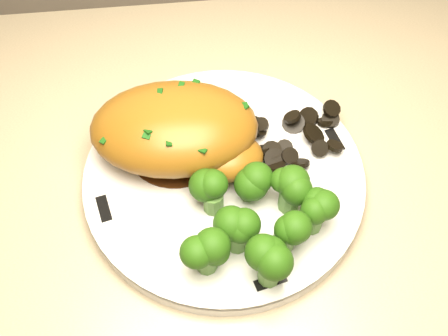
{
  "coord_description": "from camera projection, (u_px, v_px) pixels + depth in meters",
  "views": [
    {
      "loc": [
        -0.12,
        1.37,
        1.47
      ],
      "look_at": [
        -0.09,
        1.68,
        0.99
      ],
      "focal_mm": 45.0,
      "sensor_mm": 36.0,
      "label": 1
    }
  ],
  "objects": [
    {
      "name": "rim_accent_0",
      "position": [
        335.0,
        140.0,
        0.6
      ],
      "size": [
        0.02,
        0.03,
        0.0
      ],
      "primitive_type": "cube",
      "rotation": [
        0.0,
        0.0,
        1.81
      ],
      "color": "black",
      "rests_on": "plate"
    },
    {
      "name": "chicken_breast",
      "position": [
        180.0,
        131.0,
        0.57
      ],
      "size": [
        0.18,
        0.13,
        0.07
      ],
      "rotation": [
        0.0,
        0.0,
        -0.07
      ],
      "color": "#915C19",
      "rests_on": "plate"
    },
    {
      "name": "rim_accent_1",
      "position": [
        187.0,
        87.0,
        0.65
      ],
      "size": [
        0.03,
        0.02,
        0.0
      ],
      "primitive_type": "cube",
      "rotation": [
        0.0,
        0.0,
        3.38
      ],
      "color": "black",
      "rests_on": "plate"
    },
    {
      "name": "rim_accent_2",
      "position": [
        104.0,
        209.0,
        0.56
      ],
      "size": [
        0.02,
        0.03,
        0.0
      ],
      "primitive_type": "cube",
      "rotation": [
        0.0,
        0.0,
        4.95
      ],
      "color": "black",
      "rests_on": "plate"
    },
    {
      "name": "gravy_pool",
      "position": [
        176.0,
        147.0,
        0.6
      ],
      "size": [
        0.1,
        0.1,
        0.0
      ],
      "primitive_type": "cylinder",
      "color": "#321809",
      "rests_on": "plate"
    },
    {
      "name": "rim_accent_3",
      "position": [
        270.0,
        281.0,
        0.51
      ],
      "size": [
        0.03,
        0.02,
        0.0
      ],
      "primitive_type": "cube",
      "rotation": [
        0.0,
        0.0,
        6.52
      ],
      "color": "black",
      "rests_on": "plate"
    },
    {
      "name": "mushroom_pile",
      "position": [
        288.0,
        146.0,
        0.59
      ],
      "size": [
        0.11,
        0.08,
        0.03
      ],
      "color": "black",
      "rests_on": "plate"
    },
    {
      "name": "counter",
      "position": [
        266.0,
        330.0,
        0.99
      ],
      "size": [
        2.23,
        0.74,
        1.08
      ],
      "color": "brown",
      "rests_on": "ground"
    },
    {
      "name": "broccoli_florets",
      "position": [
        258.0,
        220.0,
        0.52
      ],
      "size": [
        0.13,
        0.12,
        0.05
      ],
      "rotation": [
        0.0,
        0.0,
        0.36
      ],
      "color": "#528036",
      "rests_on": "plate"
    },
    {
      "name": "plate",
      "position": [
        224.0,
        178.0,
        0.59
      ],
      "size": [
        0.38,
        0.38,
        0.02
      ],
      "primitive_type": "cylinder",
      "rotation": [
        0.0,
        0.0,
        -0.41
      ],
      "color": "silver",
      "rests_on": "counter"
    }
  ]
}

